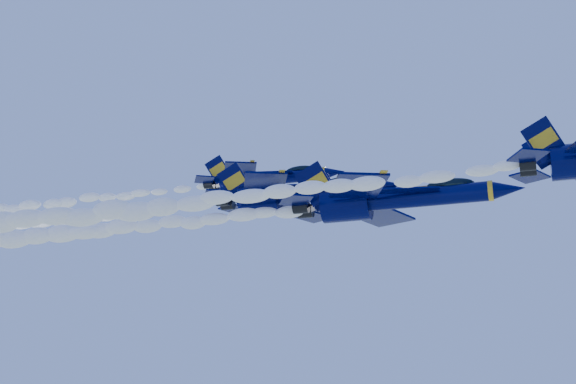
% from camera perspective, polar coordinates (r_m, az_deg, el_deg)
% --- Properties ---
extents(smoke_trail_jet_lead, '(51.81, 2.12, 1.91)m').
position_cam_1_polar(smoke_trail_jet_lead, '(61.93, -8.36, -0.93)').
color(smoke_trail_jet_lead, white).
extents(jet_second, '(19.87, 16.30, 7.38)m').
position_cam_1_polar(jet_second, '(70.04, 7.34, -0.49)').
color(jet_second, '#000337').
extents(smoke_trail_jet_second, '(51.81, 2.69, 2.42)m').
position_cam_1_polar(smoke_trail_jet_second, '(82.63, -16.85, -2.95)').
color(smoke_trail_jet_second, white).
extents(jet_third, '(17.67, 14.49, 6.57)m').
position_cam_1_polar(jet_third, '(74.34, 0.58, -0.12)').
color(jet_third, '#000337').
extents(jet_fourth, '(15.45, 12.67, 5.74)m').
position_cam_1_polar(jet_fourth, '(85.30, -1.66, 0.94)').
color(jet_fourth, '#000337').
extents(smoke_trail_jet_fourth, '(51.81, 2.09, 1.88)m').
position_cam_1_polar(smoke_trail_jet_fourth, '(100.05, -19.58, -1.17)').
color(smoke_trail_jet_fourth, white).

